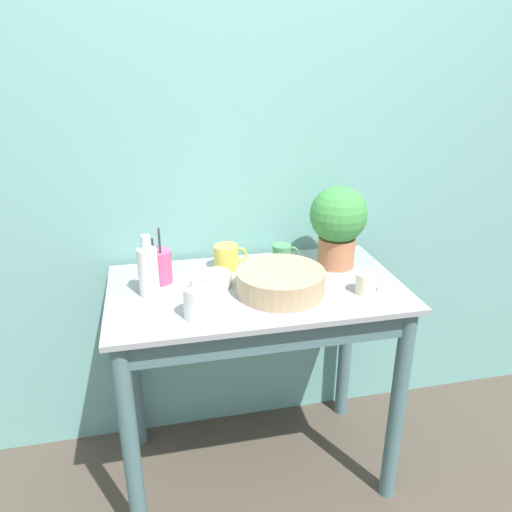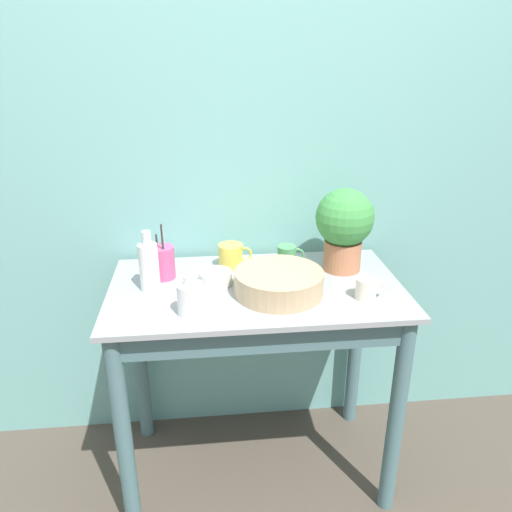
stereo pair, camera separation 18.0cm
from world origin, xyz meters
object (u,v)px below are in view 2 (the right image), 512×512
(potted_plant, at_px, (344,225))
(mug_cream, at_px, (367,288))
(bottle_short, at_px, (190,298))
(mug_green, at_px, (287,257))
(bottle_tall, at_px, (149,266))
(bowl_small_enamel_white, at_px, (216,278))
(mug_yellow, at_px, (231,256))
(bowl_wash_large, at_px, (279,282))
(utensil_cup, at_px, (163,262))

(potted_plant, xyz_separation_m, mug_cream, (0.02, -0.26, -0.15))
(bottle_short, xyz_separation_m, mug_green, (0.38, 0.34, -0.01))
(bottle_tall, height_order, mug_green, bottle_tall)
(mug_cream, distance_m, mug_green, 0.37)
(mug_cream, bearing_deg, bowl_small_enamel_white, 161.48)
(bottle_tall, height_order, mug_cream, bottle_tall)
(mug_cream, height_order, bowl_small_enamel_white, mug_cream)
(mug_yellow, height_order, bowl_small_enamel_white, mug_yellow)
(bowl_wash_large, height_order, bottle_tall, bottle_tall)
(mug_green, xyz_separation_m, utensil_cup, (-0.49, -0.04, 0.02))
(bottle_tall, relative_size, mug_cream, 2.15)
(bowl_wash_large, xyz_separation_m, bottle_tall, (-0.46, 0.08, 0.05))
(mug_yellow, xyz_separation_m, bowl_small_enamel_white, (-0.07, -0.14, -0.02))
(bottle_short, bearing_deg, bowl_wash_large, 20.34)
(mug_cream, bearing_deg, utensil_cup, 160.82)
(bowl_wash_large, bearing_deg, bottle_short, -159.66)
(potted_plant, bearing_deg, bowl_wash_large, -146.51)
(potted_plant, distance_m, mug_yellow, 0.46)
(mug_green, bearing_deg, bowl_wash_large, -106.92)
(bottle_short, relative_size, mug_green, 1.23)
(mug_green, bearing_deg, bottle_tall, -164.90)
(bowl_wash_large, bearing_deg, mug_green, 73.08)
(potted_plant, relative_size, bowl_small_enamel_white, 2.64)
(mug_yellow, height_order, utensil_cup, utensil_cup)
(bowl_wash_large, relative_size, mug_cream, 3.04)
(bowl_small_enamel_white, bearing_deg, mug_yellow, 64.75)
(bowl_wash_large, xyz_separation_m, bottle_short, (-0.31, -0.11, 0.01))
(bottle_tall, distance_m, utensil_cup, 0.11)
(mug_green, relative_size, utensil_cup, 0.49)
(potted_plant, bearing_deg, mug_yellow, 171.62)
(bowl_wash_large, bearing_deg, bowl_small_enamel_white, 154.71)
(mug_yellow, bearing_deg, utensil_cup, -165.43)
(bottle_tall, relative_size, utensil_cup, 0.99)
(mug_cream, xyz_separation_m, bowl_small_enamel_white, (-0.52, 0.17, -0.01))
(bowl_wash_large, relative_size, bowl_small_enamel_white, 2.56)
(bottle_tall, relative_size, bowl_small_enamel_white, 1.82)
(mug_yellow, height_order, mug_green, mug_yellow)
(bowl_wash_large, xyz_separation_m, mug_cream, (0.30, -0.07, -0.00))
(bottle_short, height_order, utensil_cup, utensil_cup)
(mug_green, xyz_separation_m, bowl_small_enamel_white, (-0.29, -0.12, -0.02))
(potted_plant, bearing_deg, mug_cream, -85.45)
(mug_yellow, relative_size, mug_green, 1.22)
(bowl_wash_large, distance_m, utensil_cup, 0.46)
(mug_green, bearing_deg, utensil_cup, -175.09)
(potted_plant, bearing_deg, utensil_cup, -179.58)
(bowl_wash_large, height_order, utensil_cup, utensil_cup)
(bowl_wash_large, distance_m, mug_yellow, 0.29)
(bottle_tall, xyz_separation_m, bottle_short, (0.15, -0.20, -0.04))
(bowl_wash_large, xyz_separation_m, mug_yellow, (-0.15, 0.25, 0.01))
(bowl_wash_large, distance_m, mug_green, 0.23)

